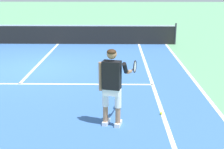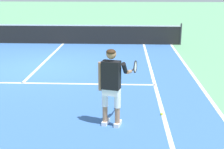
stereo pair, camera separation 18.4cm
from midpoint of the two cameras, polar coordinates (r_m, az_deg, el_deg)
ground_plane at (r=11.56m, az=-14.65°, el=1.16°), size 80.00×80.00×0.00m
court_inner_surface at (r=10.93m, az=-15.58°, el=0.21°), size 10.98×10.93×0.00m
line_service at (r=9.90m, az=-17.38°, el=-1.67°), size 8.23×0.10×0.01m
line_centre_service at (r=12.85m, az=-13.05°, el=2.85°), size 0.10×6.40×0.01m
line_singles_right at (r=10.52m, az=6.43°, el=0.11°), size 0.10×10.53×0.01m
line_doubles_right at (r=10.74m, az=13.75°, el=0.07°), size 0.10×10.53×0.01m
tennis_net at (r=15.81m, az=-10.44°, el=7.40°), size 11.96×0.08×1.07m
tennis_player at (r=6.44m, az=-0.75°, el=-1.49°), size 0.85×1.05×1.71m
tennis_ball_near_feet at (r=7.38m, az=8.47°, el=-7.18°), size 0.07×0.07×0.07m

